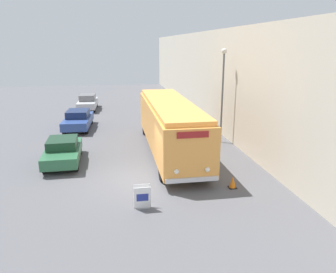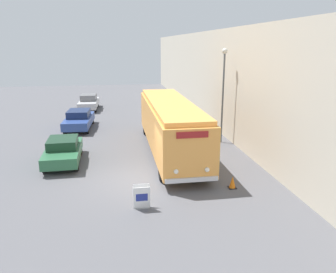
# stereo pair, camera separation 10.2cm
# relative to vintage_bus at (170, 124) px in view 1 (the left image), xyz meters

# --- Properties ---
(ground_plane) EXTENTS (80.00, 80.00, 0.00)m
(ground_plane) POSITION_rel_vintage_bus_xyz_m (-2.31, -4.13, -1.77)
(ground_plane) COLOR #56565B
(building_wall_right) EXTENTS (0.30, 60.00, 7.47)m
(building_wall_right) POSITION_rel_vintage_bus_xyz_m (4.59, 5.87, 1.97)
(building_wall_right) COLOR beige
(building_wall_right) RESTS_ON ground_plane
(vintage_bus) EXTENTS (2.56, 11.59, 3.14)m
(vintage_bus) POSITION_rel_vintage_bus_xyz_m (0.00, 0.00, 0.00)
(vintage_bus) COLOR black
(vintage_bus) RESTS_ON ground_plane
(sign_board) EXTENTS (0.68, 0.37, 0.97)m
(sign_board) POSITION_rel_vintage_bus_xyz_m (-2.33, -6.93, -1.30)
(sign_board) COLOR gray
(sign_board) RESTS_ON ground_plane
(streetlamp) EXTENTS (0.36, 0.36, 6.18)m
(streetlamp) POSITION_rel_vintage_bus_xyz_m (3.74, 1.51, 2.26)
(streetlamp) COLOR #595E60
(streetlamp) RESTS_ON ground_plane
(parked_car_near) EXTENTS (1.93, 4.18, 1.39)m
(parked_car_near) POSITION_rel_vintage_bus_xyz_m (-6.21, -0.93, -1.06)
(parked_car_near) COLOR black
(parked_car_near) RESTS_ON ground_plane
(parked_car_mid) EXTENTS (2.15, 4.68, 1.46)m
(parked_car_mid) POSITION_rel_vintage_bus_xyz_m (-6.11, 6.90, -1.03)
(parked_car_mid) COLOR black
(parked_car_mid) RESTS_ON ground_plane
(parked_car_far) EXTENTS (1.91, 4.56, 1.53)m
(parked_car_far) POSITION_rel_vintage_bus_xyz_m (-5.90, 14.87, -1.00)
(parked_car_far) COLOR black
(parked_car_far) RESTS_ON ground_plane
(traffic_cone) EXTENTS (0.36, 0.36, 0.58)m
(traffic_cone) POSITION_rel_vintage_bus_xyz_m (1.95, -5.68, -1.49)
(traffic_cone) COLOR black
(traffic_cone) RESTS_ON ground_plane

